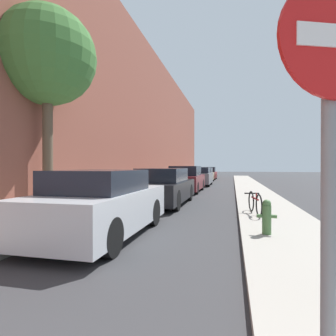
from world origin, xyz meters
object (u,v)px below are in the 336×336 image
at_px(parked_car_maroon, 186,180).
at_px(traffic_sign_post, 333,104).
at_px(bicycle, 255,203).
at_px(parked_car_grey, 199,177).
at_px(parked_car_silver, 102,204).
at_px(parked_car_red, 209,174).
at_px(parked_car_black, 164,187).
at_px(parked_car_champagne, 204,175).
at_px(street_tree_near, 47,58).
at_px(fire_hydrant, 267,216).

bearing_deg(parked_car_maroon, traffic_sign_post, -77.74).
bearing_deg(parked_car_maroon, bicycle, -66.57).
bearing_deg(parked_car_grey, parked_car_silver, -90.65).
height_order(parked_car_maroon, parked_car_grey, parked_car_maroon).
xyz_separation_m(traffic_sign_post, bicycle, (0.16, 6.82, -1.38)).
distance_m(parked_car_grey, parked_car_red, 10.33).
height_order(parked_car_silver, parked_car_black, parked_car_silver).
height_order(parked_car_maroon, parked_car_red, parked_car_maroon).
bearing_deg(parked_car_silver, parked_car_red, 89.81).
distance_m(parked_car_silver, parked_car_black, 5.02).
height_order(parked_car_black, bicycle, parked_car_black).
distance_m(parked_car_maroon, parked_car_red, 15.74).
relative_size(parked_car_champagne, parked_car_red, 1.12).
xyz_separation_m(parked_car_grey, street_tree_near, (-2.66, -14.40, 3.96)).
xyz_separation_m(parked_car_maroon, parked_car_champagne, (0.01, 10.40, -0.06)).
bearing_deg(fire_hydrant, parked_car_champagne, 99.29).
relative_size(parked_car_grey, fire_hydrant, 5.79).
distance_m(parked_car_red, bicycle, 23.58).
bearing_deg(parked_car_maroon, parked_car_silver, -90.44).
bearing_deg(street_tree_near, bicycle, 13.34).
xyz_separation_m(parked_car_red, traffic_sign_post, (3.13, -30.16, 1.16)).
height_order(parked_car_red, fire_hydrant, parked_car_red).
relative_size(parked_car_grey, parked_car_red, 1.04).
bearing_deg(parked_car_silver, parked_car_champagne, 89.76).
bearing_deg(traffic_sign_post, parked_car_champagne, 75.87).
distance_m(parked_car_silver, street_tree_near, 4.91).
relative_size(parked_car_red, traffic_sign_post, 1.55).
distance_m(parked_car_maroon, parked_car_grey, 5.42).
height_order(parked_car_silver, parked_car_champagne, parked_car_silver).
xyz_separation_m(parked_car_silver, fire_hydrant, (3.42, 0.50, -0.20)).
relative_size(traffic_sign_post, bicycle, 1.68).
xyz_separation_m(parked_car_silver, street_tree_near, (-2.48, 1.51, 3.96)).
relative_size(parked_car_black, parked_car_red, 1.18).
bearing_deg(parked_car_red, street_tree_near, -95.93).
bearing_deg(parked_car_grey, bicycle, -76.21).
xyz_separation_m(parked_car_maroon, parked_car_grey, (0.10, 5.41, -0.03)).
relative_size(fire_hydrant, traffic_sign_post, 0.28).
bearing_deg(bicycle, traffic_sign_post, -100.58).
distance_m(parked_car_grey, street_tree_near, 15.18).
xyz_separation_m(parked_car_black, street_tree_near, (-2.59, -3.51, 3.96)).
distance_m(parked_car_champagne, fire_hydrant, 20.67).
distance_m(parked_car_red, street_tree_near, 25.19).
xyz_separation_m(parked_car_black, parked_car_champagne, (-0.02, 15.87, -0.03)).
distance_m(parked_car_red, fire_hydrant, 25.96).
distance_m(parked_car_maroon, fire_hydrant, 10.55).
height_order(parked_car_red, street_tree_near, street_tree_near).
relative_size(parked_car_champagne, bicycle, 2.89).
relative_size(parked_car_maroon, parked_car_red, 1.11).
bearing_deg(traffic_sign_post, parked_car_red, 74.61).
xyz_separation_m(parked_car_silver, traffic_sign_post, (3.22, -3.92, 1.13)).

